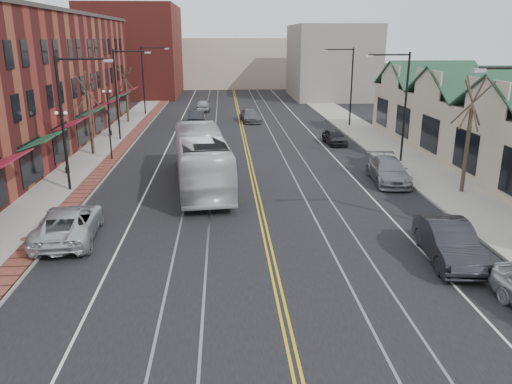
{
  "coord_description": "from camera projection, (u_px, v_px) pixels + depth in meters",
  "views": [
    {
      "loc": [
        -1.94,
        -14.21,
        9.14
      ],
      "look_at": [
        -0.43,
        8.71,
        2.0
      ],
      "focal_mm": 35.0,
      "sensor_mm": 36.0,
      "label": 1
    }
  ],
  "objects": [
    {
      "name": "ground",
      "position": [
        287.0,
        328.0,
        16.38
      ],
      "size": [
        160.0,
        160.0,
        0.0
      ],
      "primitive_type": "plane",
      "color": "black",
      "rests_on": "ground"
    },
    {
      "name": "sidewalk_left",
      "position": [
        80.0,
        174.0,
        34.66
      ],
      "size": [
        4.0,
        120.0,
        0.15
      ],
      "primitive_type": "cube",
      "color": "gray",
      "rests_on": "ground"
    },
    {
      "name": "sidewalk_right",
      "position": [
        417.0,
        168.0,
        36.16
      ],
      "size": [
        4.0,
        120.0,
        0.15
      ],
      "primitive_type": "cube",
      "color": "gray",
      "rests_on": "ground"
    },
    {
      "name": "building_left",
      "position": [
        6.0,
        86.0,
        39.28
      ],
      "size": [
        10.0,
        50.0,
        11.0
      ],
      "primitive_type": "cube",
      "color": "maroon",
      "rests_on": "ground"
    },
    {
      "name": "building_right",
      "position": [
        501.0,
        137.0,
        35.88
      ],
      "size": [
        8.0,
        36.0,
        4.6
      ],
      "primitive_type": "cube",
      "color": "tan",
      "rests_on": "ground"
    },
    {
      "name": "backdrop_left",
      "position": [
        134.0,
        51.0,
        80.0
      ],
      "size": [
        14.0,
        18.0,
        14.0
      ],
      "primitive_type": "cube",
      "color": "maroon",
      "rests_on": "ground"
    },
    {
      "name": "backdrop_mid",
      "position": [
        232.0,
        62.0,
        96.04
      ],
      "size": [
        22.0,
        14.0,
        9.0
      ],
      "primitive_type": "cube",
      "color": "tan",
      "rests_on": "ground"
    },
    {
      "name": "backdrop_right",
      "position": [
        331.0,
        62.0,
        77.62
      ],
      "size": [
        12.0,
        16.0,
        11.0
      ],
      "primitive_type": "cube",
      "color": "slate",
      "rests_on": "ground"
    },
    {
      "name": "streetlight_l_1",
      "position": [
        69.0,
        110.0,
        29.44
      ],
      "size": [
        3.33,
        0.25,
        8.0
      ],
      "color": "black",
      "rests_on": "sidewalk_left"
    },
    {
      "name": "streetlight_l_2",
      "position": [
        121.0,
        85.0,
        44.68
      ],
      "size": [
        3.33,
        0.25,
        8.0
      ],
      "color": "black",
      "rests_on": "sidewalk_left"
    },
    {
      "name": "streetlight_l_3",
      "position": [
        147.0,
        73.0,
        59.93
      ],
      "size": [
        3.33,
        0.25,
        8.0
      ],
      "color": "black",
      "rests_on": "sidewalk_left"
    },
    {
      "name": "streetlight_r_1",
      "position": [
        400.0,
        96.0,
        36.54
      ],
      "size": [
        3.33,
        0.25,
        8.0
      ],
      "color": "black",
      "rests_on": "sidewalk_right"
    },
    {
      "name": "streetlight_r_2",
      "position": [
        348.0,
        79.0,
        51.79
      ],
      "size": [
        3.33,
        0.25,
        8.0
      ],
      "color": "black",
      "rests_on": "sidewalk_right"
    },
    {
      "name": "lamppost_l_2",
      "position": [
        64.0,
        144.0,
        33.98
      ],
      "size": [
        0.84,
        0.28,
        4.27
      ],
      "color": "black",
      "rests_on": "sidewalk_left"
    },
    {
      "name": "lamppost_l_3",
      "position": [
        109.0,
        114.0,
        47.32
      ],
      "size": [
        0.84,
        0.28,
        4.27
      ],
      "color": "black",
      "rests_on": "sidewalk_left"
    },
    {
      "name": "tree_left_near",
      "position": [
        89.0,
        112.0,
        39.32
      ],
      "size": [
        1.78,
        1.37,
        6.48
      ],
      "color": "#382B21",
      "rests_on": "sidewalk_left"
    },
    {
      "name": "tree_left_far",
      "position": [
        126.0,
        93.0,
        54.64
      ],
      "size": [
        1.66,
        1.28,
        6.02
      ],
      "color": "#382B21",
      "rests_on": "sidewalk_left"
    },
    {
      "name": "tree_right_mid",
      "position": [
        469.0,
        133.0,
        29.39
      ],
      "size": [
        1.9,
        1.46,
        6.93
      ],
      "color": "#382B21",
      "rests_on": "sidewalk_right"
    },
    {
      "name": "manhole_far",
      "position": [
        27.0,
        239.0,
        23.25
      ],
      "size": [
        0.6,
        0.6,
        0.02
      ],
      "primitive_type": "cylinder",
      "color": "#592D19",
      "rests_on": "sidewalk_left"
    },
    {
      "name": "traffic_signal",
      "position": [
        110.0,
        131.0,
        37.88
      ],
      "size": [
        0.18,
        0.15,
        3.8
      ],
      "color": "black",
      "rests_on": "sidewalk_left"
    },
    {
      "name": "transit_bus",
      "position": [
        201.0,
        159.0,
        31.71
      ],
      "size": [
        4.27,
        12.89,
        3.52
      ],
      "primitive_type": "imported",
      "rotation": [
        0.0,
        0.0,
        3.25
      ],
      "color": "silver",
      "rests_on": "ground"
    },
    {
      "name": "parked_suv",
      "position": [
        68.0,
        223.0,
        23.39
      ],
      "size": [
        3.08,
        5.87,
        1.58
      ],
      "primitive_type": "imported",
      "rotation": [
        0.0,
        0.0,
        3.23
      ],
      "color": "silver",
      "rests_on": "ground"
    },
    {
      "name": "parked_car_b",
      "position": [
        449.0,
        242.0,
        21.14
      ],
      "size": [
        2.31,
        5.27,
        1.68
      ],
      "primitive_type": "imported",
      "rotation": [
        0.0,
        0.0,
        -0.1
      ],
      "color": "black",
      "rests_on": "ground"
    },
    {
      "name": "parked_car_c",
      "position": [
        388.0,
        171.0,
        32.7
      ],
      "size": [
        2.62,
        5.52,
        1.55
      ],
      "primitive_type": "imported",
      "rotation": [
        0.0,
        0.0,
        -0.08
      ],
      "color": "slate",
      "rests_on": "ground"
    },
    {
      "name": "parked_car_d",
      "position": [
        334.0,
        137.0,
        44.36
      ],
      "size": [
        1.83,
        3.98,
        1.32
      ],
      "primitive_type": "imported",
      "rotation": [
        0.0,
        0.0,
        0.07
      ],
      "color": "black",
      "rests_on": "ground"
    },
    {
      "name": "distant_car_left",
      "position": [
        196.0,
        118.0,
        54.0
      ],
      "size": [
        1.88,
        4.95,
        1.61
      ],
      "primitive_type": "imported",
      "rotation": [
        0.0,
        0.0,
        3.18
      ],
      "color": "black",
      "rests_on": "ground"
    },
    {
      "name": "distant_car_right",
      "position": [
        250.0,
        116.0,
        56.13
      ],
      "size": [
        2.47,
        4.97,
        1.39
      ],
      "primitive_type": "imported",
      "rotation": [
        0.0,
        0.0,
        0.11
      ],
      "color": "#59585F",
      "rests_on": "ground"
    },
    {
      "name": "distant_car_far",
      "position": [
        204.0,
        105.0,
        64.51
      ],
      "size": [
        1.93,
        4.36,
        1.46
      ],
      "primitive_type": "imported",
      "rotation": [
        0.0,
        0.0,
        3.09
      ],
      "color": "#A4A7AB",
      "rests_on": "ground"
    }
  ]
}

